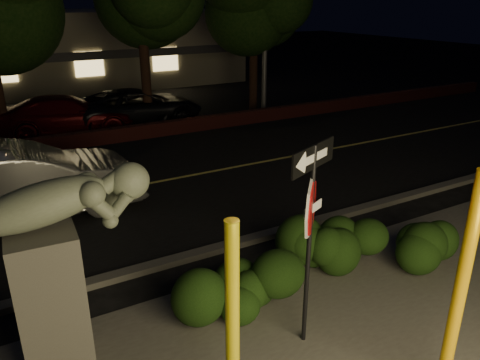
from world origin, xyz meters
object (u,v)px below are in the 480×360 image
object	(u,v)px
yellow_pole_left	(233,348)
parked_car_dark	(138,107)
silver_sedan	(21,183)
signpost	(311,208)
yellow_pole_right	(459,294)
sculpture	(48,258)
parked_car_darkred	(68,115)

from	to	relation	value
yellow_pole_left	parked_car_dark	bearing A→B (deg)	75.84
yellow_pole_left	silver_sedan	bearing A→B (deg)	99.62
yellow_pole_left	signpost	xyz separation A→B (m)	(1.75, 1.07, 0.70)
yellow_pole_right	sculpture	size ratio (longest dim) A/B	1.10
silver_sedan	parked_car_dark	world-z (taller)	silver_sedan
sculpture	parked_car_dark	distance (m)	13.18
yellow_pole_left	parked_car_darkred	xyz separation A→B (m)	(0.99, 14.28, -0.71)
sculpture	silver_sedan	distance (m)	5.25
yellow_pole_left	silver_sedan	xyz separation A→B (m)	(-1.25, 7.39, -0.56)
sculpture	parked_car_dark	world-z (taller)	sculpture
signpost	sculpture	xyz separation A→B (m)	(-3.10, 1.13, -0.41)
yellow_pole_right	sculpture	bearing A→B (deg)	144.73
yellow_pole_right	signpost	world-z (taller)	yellow_pole_right
yellow_pole_left	parked_car_dark	distance (m)	14.83
yellow_pole_left	signpost	bearing A→B (deg)	31.46
parked_car_darkred	parked_car_dark	xyz separation A→B (m)	(2.63, 0.08, 0.00)
silver_sedan	parked_car_dark	bearing A→B (deg)	-37.61
yellow_pole_left	parked_car_darkred	size ratio (longest dim) A/B	0.59
yellow_pole_right	parked_car_darkred	world-z (taller)	yellow_pole_right
signpost	sculpture	size ratio (longest dim) A/B	1.08
silver_sedan	yellow_pole_right	bearing A→B (deg)	-156.86
sculpture	parked_car_darkred	size ratio (longest dim) A/B	0.57
yellow_pole_left	yellow_pole_right	world-z (taller)	yellow_pole_right
yellow_pole_left	parked_car_darkred	bearing A→B (deg)	86.03
yellow_pole_left	signpost	world-z (taller)	signpost
signpost	sculpture	distance (m)	3.33
signpost	parked_car_dark	distance (m)	13.50
parked_car_darkred	parked_car_dark	bearing A→B (deg)	-77.88
signpost	sculpture	bearing A→B (deg)	136.69
sculpture	silver_sedan	xyz separation A→B (m)	(0.10, 5.19, -0.84)
signpost	yellow_pole_left	bearing A→B (deg)	-171.75
silver_sedan	parked_car_darkred	size ratio (longest dim) A/B	1.08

